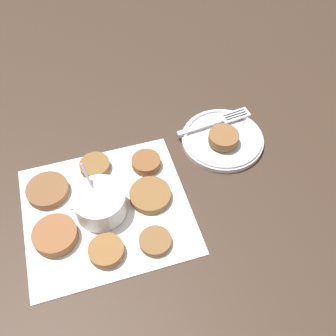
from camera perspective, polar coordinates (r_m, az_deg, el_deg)
name	(u,v)px	position (r m, az deg, el deg)	size (l,w,h in m)	color
ground_plane	(109,215)	(0.79, -8.60, -6.70)	(4.00, 4.00, 0.00)	#38281E
napkin	(106,210)	(0.79, -8.98, -6.05)	(0.37, 0.34, 0.00)	white
sauce_bowl	(100,204)	(0.77, -9.85, -5.15)	(0.11, 0.10, 0.10)	silver
fritter_0	(106,251)	(0.74, -8.94, -11.79)	(0.07, 0.07, 0.02)	brown
fritter_1	(151,197)	(0.79, -2.46, -4.17)	(0.08, 0.08, 0.01)	brown
fritter_2	(95,166)	(0.85, -10.56, 0.34)	(0.06, 0.06, 0.02)	brown
fritter_3	(55,235)	(0.77, -16.05, -9.35)	(0.08, 0.08, 0.02)	brown
fritter_4	(48,190)	(0.84, -17.07, -3.09)	(0.09, 0.09, 0.02)	brown
fritter_5	(146,162)	(0.84, -3.19, 0.84)	(0.06, 0.06, 0.02)	brown
fritter_6	(155,241)	(0.74, -1.87, -10.54)	(0.06, 0.06, 0.01)	brown
serving_plate	(223,139)	(0.90, 7.92, 4.23)	(0.18, 0.18, 0.02)	silver
fritter_on_plate	(224,138)	(0.87, 8.07, 4.38)	(0.07, 0.07, 0.02)	brown
fork	(222,120)	(0.92, 7.78, 6.95)	(0.18, 0.03, 0.00)	silver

